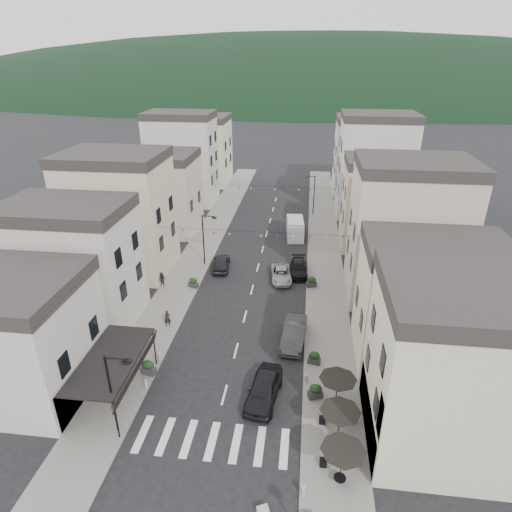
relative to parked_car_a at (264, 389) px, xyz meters
The scene contains 29 objects.
ground 6.68m from the parked_car_a, 115.02° to the right, with size 700.00×700.00×0.00m, color black.
sidewalk_left 27.98m from the parked_car_a, 111.61° to the left, with size 4.00×76.00×0.12m, color slate.
sidewalk_right 26.43m from the parked_car_a, 79.75° to the left, with size 4.00×76.00×0.12m, color slate.
hill_backdrop 294.01m from the parked_car_a, 90.55° to the left, with size 640.00×360.00×70.00m, color black.
bistro_building 12.58m from the parked_car_a, ahead, with size 10.00×8.00×10.00m, color beige.
boutique_awning 10.35m from the parked_car_a, behind, with size 3.77×7.50×3.28m.
buildings_row_left 36.54m from the parked_car_a, 118.58° to the left, with size 10.20×54.16×14.00m.
buildings_row_right 33.21m from the parked_car_a, 69.07° to the left, with size 10.20×54.16×14.50m.
cafe_terrace 6.04m from the parked_car_a, 33.15° to the right, with size 2.50×8.10×2.53m.
streetlamp_left_near 9.92m from the parked_car_a, 155.11° to the right, with size 1.70×0.56×6.00m.
streetlamp_left_far 21.97m from the parked_car_a, 113.32° to the left, with size 1.70×0.56×6.00m.
streetlamp_right_far 38.23m from the parked_car_a, 85.45° to the left, with size 1.70×0.56×6.00m.
bollards 2.88m from the parked_car_a, 169.88° to the right, with size 11.66×10.26×0.60m.
bunting_near 16.94m from the parked_car_a, 99.93° to the left, with size 19.00×0.28×0.62m.
bunting_far 32.48m from the parked_car_a, 95.00° to the left, with size 19.00×0.28×0.62m.
parked_car_a is the anchor object (origin of this frame).
parked_car_b 6.99m from the parked_car_a, 75.08° to the left, with size 1.75×5.03×1.66m, color #303032.
parked_car_c 17.47m from the parked_car_a, 90.00° to the left, with size 2.08×4.52×1.26m, color #92969A.
parked_car_d 19.19m from the parked_car_a, 84.62° to the left, with size 1.85×4.55×1.32m, color black.
parked_car_e 20.38m from the parked_car_a, 109.54° to the left, with size 1.78×4.43×1.51m, color black.
delivery_van 29.59m from the parked_car_a, 88.16° to the left, with size 2.50×5.36×2.49m.
pedestrian_a 11.90m from the parked_car_a, 140.89° to the left, with size 0.57×0.38×1.57m, color black.
pedestrian_b 18.73m from the parked_car_a, 129.83° to the left, with size 0.75×0.58×1.54m, color #27202B.
concrete_block_b 8.33m from the parked_car_a, 84.19° to the right, with size 0.60×0.45×0.45m, color #A09D98.
planter_la 8.91m from the parked_car_a, behind, with size 1.15×0.79×1.18m.
planter_lb 17.04m from the parked_car_a, 121.09° to the left, with size 1.06×0.79×1.06m.
planter_ra 3.59m from the parked_car_a, ahead, with size 1.11×0.85×1.11m.
planter_rb 5.39m from the parked_car_a, 49.73° to the left, with size 1.02×0.68×1.05m.
planter_rc 16.49m from the parked_car_a, 78.79° to the left, with size 1.13×0.83×1.13m.
Camera 1 is at (5.04, -16.60, 21.83)m, focal length 30.00 mm.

